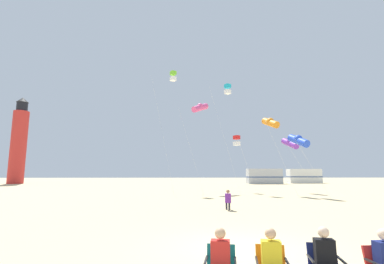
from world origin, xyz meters
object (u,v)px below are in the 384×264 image
at_px(rv_van_white, 304,176).
at_px(kite_tube_blue, 298,140).
at_px(spectator_navy_chair, 326,259).
at_px(kite_tube_violet, 290,143).
at_px(kite_box_lime, 173,76).
at_px(kite_tube_orange, 270,123).
at_px(lighthouse_distant, 19,143).
at_px(kite_flyer_standing, 228,199).
at_px(rv_van_silver, 264,176).
at_px(kite_box_scarlet, 237,141).
at_px(spectator_orange_chair, 272,261).
at_px(kite_tube_rainbow, 200,107).
at_px(spectator_teal_chair, 220,261).
at_px(kite_box_cyan, 228,89).
at_px(camp_chair_navy, 325,263).

bearing_deg(rv_van_white, kite_tube_blue, -114.78).
distance_m(spectator_navy_chair, kite_tube_violet, 26.63).
distance_m(kite_box_lime, kite_tube_orange, 12.38).
bearing_deg(kite_box_lime, kite_tube_violet, -4.95).
height_order(lighthouse_distant, rv_van_white, lighthouse_distant).
bearing_deg(kite_flyer_standing, rv_van_silver, -102.63).
height_order(kite_flyer_standing, kite_box_scarlet, kite_box_scarlet).
relative_size(spectator_orange_chair, kite_flyer_standing, 1.00).
distance_m(kite_box_scarlet, kite_tube_rainbow, 5.66).
bearing_deg(kite_box_lime, kite_tube_blue, -28.24).
bearing_deg(kite_box_scarlet, kite_tube_rainbow, -179.01).
height_order(kite_box_lime, kite_tube_rainbow, kite_box_lime).
xyz_separation_m(kite_flyer_standing, rv_van_silver, (12.67, 35.47, 0.78)).
relative_size(spectator_teal_chair, kite_box_scarlet, 0.18).
height_order(spectator_navy_chair, kite_box_cyan, kite_box_cyan).
xyz_separation_m(kite_box_cyan, kite_tube_blue, (5.38, -6.15, -6.70)).
bearing_deg(rv_van_white, spectator_teal_chair, -115.78).
height_order(camp_chair_navy, spectator_navy_chair, spectator_navy_chair).
distance_m(spectator_orange_chair, kite_tube_violet, 27.08).
relative_size(kite_tube_rainbow, kite_tube_orange, 1.30).
bearing_deg(spectator_orange_chair, kite_tube_orange, 83.02).
height_order(kite_box_cyan, kite_tube_orange, kite_box_cyan).
bearing_deg(lighthouse_distant, rv_van_white, 1.14).
height_order(kite_flyer_standing, kite_tube_orange, kite_tube_orange).
bearing_deg(lighthouse_distant, kite_flyer_standing, -47.39).
height_order(spectator_orange_chair, kite_box_scarlet, kite_box_scarlet).
height_order(kite_tube_blue, rv_van_white, kite_tube_blue).
bearing_deg(kite_tube_orange, kite_tube_violet, 40.13).
relative_size(camp_chair_navy, kite_box_lime, 0.06).
relative_size(spectator_navy_chair, kite_box_scarlet, 0.18).
bearing_deg(spectator_navy_chair, kite_flyer_standing, 101.49).
distance_m(kite_tube_blue, lighthouse_distant, 51.40).
bearing_deg(spectator_teal_chair, kite_box_scarlet, 88.41).
height_order(kite_tube_orange, rv_van_silver, kite_tube_orange).
height_order(spectator_teal_chair, rv_van_white, rv_van_white).
relative_size(kite_flyer_standing, kite_tube_rainbow, 0.11).
bearing_deg(kite_box_scarlet, kite_tube_orange, -51.62).
bearing_deg(kite_box_lime, kite_box_scarlet, -0.13).
height_order(spectator_teal_chair, spectator_navy_chair, same).
height_order(spectator_navy_chair, lighthouse_distant, lighthouse_distant).
height_order(kite_box_cyan, kite_tube_violet, kite_box_cyan).
height_order(kite_tube_rainbow, rv_van_silver, kite_tube_rainbow).
bearing_deg(kite_tube_violet, kite_box_lime, 175.05).
relative_size(kite_flyer_standing, rv_van_silver, 0.18).
bearing_deg(kite_tube_orange, lighthouse_distant, 147.23).
relative_size(spectator_teal_chair, kite_box_cyan, 0.09).
relative_size(camp_chair_navy, lighthouse_distant, 0.05).
distance_m(kite_box_scarlet, rv_van_white, 30.22).
bearing_deg(rv_van_white, rv_van_silver, -161.48).
height_order(spectator_orange_chair, camp_chair_navy, spectator_orange_chair).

